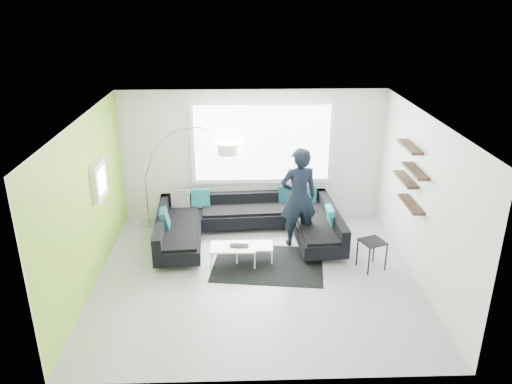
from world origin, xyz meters
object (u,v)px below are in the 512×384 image
at_px(arc_lamp, 145,178).
at_px(side_table, 371,255).
at_px(sectional_sofa, 248,226).
at_px(laptop, 239,247).
at_px(coffee_table, 244,253).
at_px(person, 299,197).

distance_m(arc_lamp, side_table, 4.77).
relative_size(sectional_sofa, laptop, 10.17).
xyz_separation_m(sectional_sofa, side_table, (2.17, -1.13, -0.06)).
bearing_deg(sectional_sofa, laptop, -104.58).
bearing_deg(laptop, coffee_table, 59.28).
distance_m(side_table, person, 1.72).
distance_m(sectional_sofa, person, 1.17).
relative_size(coffee_table, arc_lamp, 0.50).
relative_size(coffee_table, side_table, 1.93).
relative_size(sectional_sofa, side_table, 6.63).
relative_size(sectional_sofa, coffee_table, 3.44).
xyz_separation_m(coffee_table, side_table, (2.27, -0.33, 0.10)).
bearing_deg(side_table, sectional_sofa, 152.60).
height_order(side_table, laptop, side_table).
height_order(arc_lamp, person, arc_lamp).
bearing_deg(arc_lamp, sectional_sofa, -19.87).
relative_size(sectional_sofa, arc_lamp, 1.72).
bearing_deg(arc_lamp, side_table, -22.76).
xyz_separation_m(sectional_sofa, coffee_table, (-0.09, -0.80, -0.16)).
distance_m(coffee_table, arc_lamp, 2.74).
distance_m(coffee_table, side_table, 2.29).
height_order(coffee_table, side_table, side_table).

